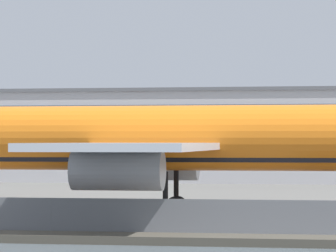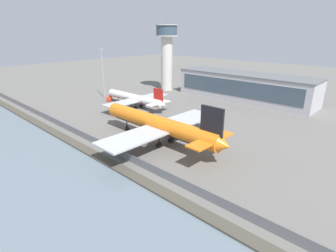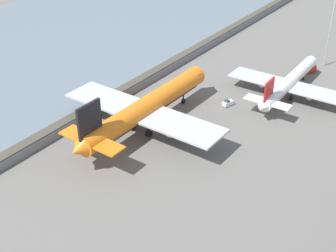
# 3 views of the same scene
# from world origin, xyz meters

# --- Properties ---
(ground_plane) EXTENTS (500.00, 500.00, 0.00)m
(ground_plane) POSITION_xyz_m (0.00, 0.00, 0.00)
(ground_plane) COLOR #66635E
(shoreline_seawall) EXTENTS (320.00, 3.00, 0.50)m
(shoreline_seawall) POSITION_xyz_m (0.00, -20.50, 0.25)
(shoreline_seawall) COLOR #474238
(shoreline_seawall) RESTS_ON ground
(perimeter_fence) EXTENTS (280.00, 0.10, 2.33)m
(perimeter_fence) POSITION_xyz_m (0.00, -16.00, 1.17)
(perimeter_fence) COLOR slate
(perimeter_fence) RESTS_ON ground
(cargo_jet_orange) EXTENTS (51.89, 43.98, 15.78)m
(cargo_jet_orange) POSITION_xyz_m (3.03, -1.15, 6.02)
(cargo_jet_orange) COLOR orange
(cargo_jet_orange) RESTS_ON ground
(passenger_jet_white_red) EXTENTS (39.60, 34.03, 10.98)m
(passenger_jet_white_red) POSITION_xyz_m (-34.81, 20.91, 4.19)
(passenger_jet_white_red) COLOR white
(passenger_jet_white_red) RESTS_ON ground
(baggage_tug) EXTENTS (3.52, 2.42, 1.80)m
(baggage_tug) POSITION_xyz_m (-19.80, 9.80, 0.81)
(baggage_tug) COLOR white
(baggage_tug) RESTS_ON ground
(ops_van) EXTENTS (5.20, 5.12, 2.48)m
(ops_van) POSITION_xyz_m (-54.03, 19.64, 1.28)
(ops_van) COLOR red
(ops_van) RESTS_ON ground
(control_tower) EXTENTS (13.36, 13.36, 39.73)m
(control_tower) POSITION_xyz_m (-51.33, 59.66, 23.04)
(control_tower) COLOR beige
(control_tower) RESTS_ON ground
(terminal_building) EXTENTS (71.10, 19.76, 13.66)m
(terminal_building) POSITION_xyz_m (-5.48, 69.97, 6.84)
(terminal_building) COLOR #B2B2B7
(terminal_building) RESTS_ON ground
(apron_light_mast_apron_west) EXTENTS (3.20, 0.40, 25.67)m
(apron_light_mast_apron_west) POSITION_xyz_m (-62.08, 22.11, 14.16)
(apron_light_mast_apron_west) COLOR #A8A8AD
(apron_light_mast_apron_west) RESTS_ON ground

